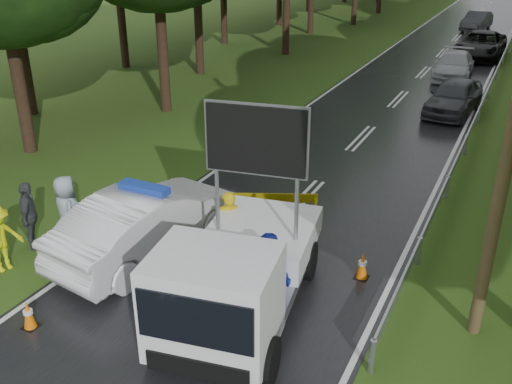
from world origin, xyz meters
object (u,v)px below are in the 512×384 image
Objects in this scene: work_truck at (237,275)px; queue_car_third at (481,45)px; police_sedan at (147,223)px; officer at (228,225)px; civilian at (269,281)px; queue_car_first at (454,97)px; queue_car_fourth at (477,21)px; barrier at (268,203)px; queue_car_second at (454,65)px.

work_truck reaches higher than queue_car_third.
police_sedan reaches higher than officer.
civilian reaches higher than officer.
queue_car_fourth is (-1.76, 23.48, -0.03)m from queue_car_first.
barrier is at bearing -94.42° from queue_car_third.
work_truck reaches higher than barrier.
officer is 21.21m from queue_car_second.
civilian is (1.91, -1.85, 0.12)m from officer.
queue_car_first reaches higher than barrier.
police_sedan is 0.97× the size of work_truck.
officer is 0.40× the size of queue_car_fourth.
work_truck is at bearing -150.73° from civilian.
civilian is 22.97m from queue_car_second.
police_sedan is 22.14m from queue_car_second.
officer is 0.31× the size of queue_car_third.
barrier is 25.58m from queue_car_third.
barrier is at bearing 119.53° from civilian.
queue_car_fourth is at bearing 64.23° from barrier.
queue_car_third reaches higher than queue_car_first.
queue_car_fourth is (-1.45, 10.81, -0.07)m from queue_car_third.
queue_car_third reaches higher than queue_car_second.
officer reaches higher than barrier.
police_sedan is 0.94× the size of queue_car_third.
barrier is 0.51× the size of queue_car_second.
queue_car_third is at bearing -90.60° from police_sedan.
queue_car_second is (1.74, 19.46, -0.13)m from barrier.
police_sedan is 1.94m from officer.
queue_car_fourth is at bearing 90.13° from queue_car_second.
queue_car_first is at bearing -145.41° from officer.
police_sedan is 15.89m from queue_car_first.
queue_car_fourth is (0.95, 36.28, -0.08)m from barrier.
civilian is at bearing -81.41° from queue_car_fourth.
queue_car_first is at bearing 90.71° from civilian.
civilian is 16.33m from queue_car_first.
officer is at bearing -84.24° from queue_car_fourth.
queue_car_second is (0.68, 23.23, -0.45)m from work_truck.
barrier is 1.67m from officer.
queue_car_second is at bearing 94.25° from civilian.
barrier is (2.08, 2.35, -0.05)m from police_sedan.
work_truck reaches higher than police_sedan.
civilian is at bearing -87.47° from queue_car_first.
civilian is at bearing -92.79° from queue_car_second.
queue_car_third is at bearing -139.36° from officer.
police_sedan reaches higher than queue_car_fourth.
civilian reaches higher than police_sedan.
queue_car_third is at bearing 92.98° from civilian.
queue_car_first is (4.80, 15.14, -0.10)m from police_sedan.
officer is (-0.28, -1.65, 0.07)m from barrier.
officer reaches higher than queue_car_third.
queue_car_third is at bearing 77.98° from work_truck.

